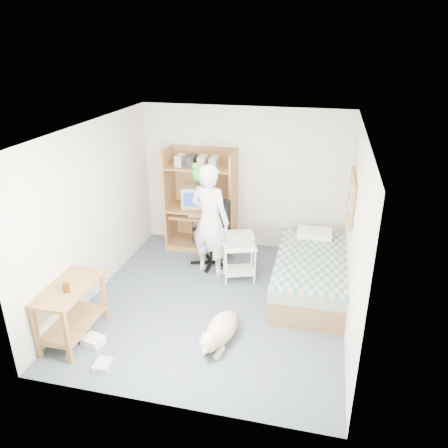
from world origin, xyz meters
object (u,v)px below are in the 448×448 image
(office_chair, at_px, (213,242))
(dog, at_px, (220,331))
(computer_hutch, at_px, (202,204))
(bed, at_px, (311,274))
(printer_cart, at_px, (239,256))
(side_desk, at_px, (71,304))
(person, at_px, (210,220))

(office_chair, relative_size, dog, 1.06)
(computer_hutch, relative_size, bed, 0.89)
(computer_hutch, xyz_separation_m, printer_cart, (0.89, -1.02, -0.42))
(side_desk, distance_m, printer_cart, 2.59)
(office_chair, bearing_deg, person, -66.54)
(computer_hutch, height_order, printer_cart, computer_hutch)
(computer_hutch, distance_m, office_chair, 0.82)
(computer_hutch, height_order, person, person)
(side_desk, bearing_deg, bed, 32.50)
(computer_hutch, height_order, dog, computer_hutch)
(bed, relative_size, office_chair, 1.85)
(person, distance_m, printer_cart, 0.72)
(computer_hutch, bearing_deg, bed, -29.29)
(office_chair, bearing_deg, computer_hutch, 139.05)
(side_desk, height_order, dog, side_desk)
(computer_hutch, relative_size, office_chair, 1.65)
(computer_hutch, xyz_separation_m, office_chair, (0.36, -0.59, -0.43))
(person, relative_size, dog, 1.75)
(side_desk, height_order, person, person)
(side_desk, relative_size, person, 0.55)
(side_desk, xyz_separation_m, person, (1.24, 2.04, 0.42))
(office_chair, relative_size, printer_cart, 1.81)
(dog, bearing_deg, side_desk, -161.14)
(computer_hutch, relative_size, printer_cart, 2.98)
(bed, distance_m, side_desk, 3.39)
(bed, bearing_deg, printer_cart, 174.89)
(computer_hutch, relative_size, dog, 1.74)
(office_chair, bearing_deg, bed, -0.45)
(computer_hutch, height_order, side_desk, computer_hutch)
(printer_cart, bearing_deg, bed, -23.21)
(office_chair, relative_size, person, 0.60)
(bed, xyz_separation_m, dog, (-1.03, -1.49, -0.12))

